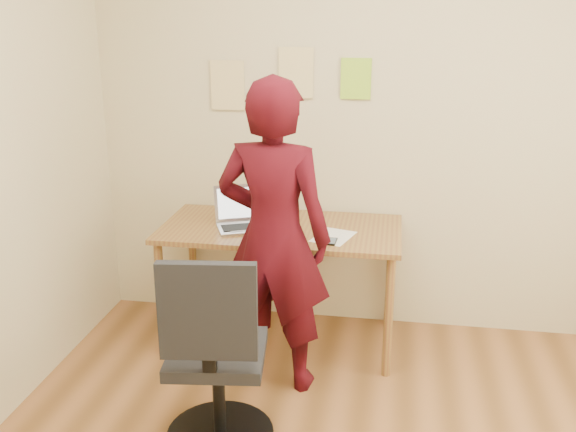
% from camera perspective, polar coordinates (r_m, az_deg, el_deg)
% --- Properties ---
extents(room, '(3.58, 3.58, 2.78)m').
position_cam_1_polar(room, '(2.21, 6.56, 1.85)').
color(room, brown).
rests_on(room, ground).
extents(desk, '(1.40, 0.70, 0.74)m').
position_cam_1_polar(desk, '(3.79, -0.64, -2.21)').
color(desk, olive).
rests_on(desk, ground).
extents(laptop, '(0.40, 0.38, 0.23)m').
position_cam_1_polar(laptop, '(3.77, -3.98, -0.18)').
color(laptop, '#B4B4BB').
rests_on(laptop, desk).
extents(paper_sheet, '(0.26, 0.31, 0.00)m').
position_cam_1_polar(paper_sheet, '(3.61, 4.05, -1.84)').
color(paper_sheet, white).
rests_on(paper_sheet, desk).
extents(phone, '(0.06, 0.11, 0.01)m').
position_cam_1_polar(phone, '(3.52, 3.87, -2.27)').
color(phone, black).
rests_on(phone, desk).
extents(wall_note_left, '(0.21, 0.00, 0.30)m').
position_cam_1_polar(wall_note_left, '(4.02, -5.40, 11.48)').
color(wall_note_left, '#E5CB89').
rests_on(wall_note_left, room).
extents(wall_note_mid, '(0.21, 0.00, 0.30)m').
position_cam_1_polar(wall_note_mid, '(3.93, 0.71, 12.61)').
color(wall_note_mid, '#E5CB89').
rests_on(wall_note_mid, room).
extents(wall_note_right, '(0.18, 0.00, 0.24)m').
position_cam_1_polar(wall_note_right, '(3.89, 6.05, 12.04)').
color(wall_note_right, '#9FDA31').
rests_on(wall_note_right, room).
extents(office_chair, '(0.51, 0.51, 0.98)m').
position_cam_1_polar(office_chair, '(2.99, -6.46, -13.19)').
color(office_chair, black).
rests_on(office_chair, ground).
extents(person, '(0.66, 0.48, 1.67)m').
position_cam_1_polar(person, '(3.31, -1.27, -1.94)').
color(person, '#3D0810').
rests_on(person, ground).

